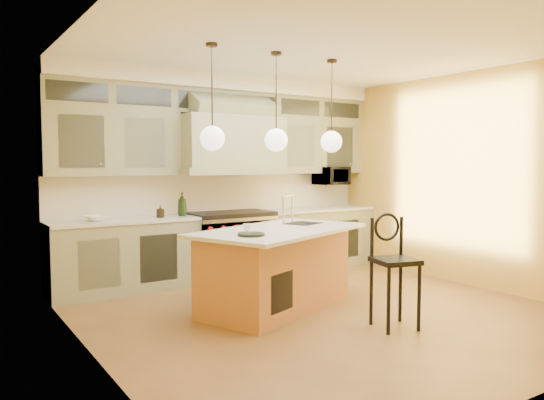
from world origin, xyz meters
TOP-DOWN VIEW (x-y plane):
  - floor at (0.00, 0.00)m, footprint 5.00×5.00m
  - ceiling at (0.00, 0.00)m, footprint 5.00×5.00m
  - wall_back at (0.00, 2.50)m, footprint 5.00×0.00m
  - wall_left at (-2.50, 0.00)m, footprint 0.00×5.00m
  - wall_right at (2.50, 0.00)m, footprint 0.00×5.00m
  - back_cabinetry at (0.00, 2.23)m, footprint 5.00×0.77m
  - range at (0.00, 2.14)m, footprint 1.20×0.74m
  - kitchen_island at (-0.32, 0.45)m, footprint 2.38×1.84m
  - counter_stool at (0.27, -0.80)m, footprint 0.49×0.49m
  - microwave at (1.95, 2.25)m, footprint 0.54×0.37m
  - oil_bottle_a at (-0.74, 2.15)m, footprint 0.14×0.14m
  - oil_bottle_b at (-1.08, 2.11)m, footprint 0.09×0.09m
  - fruit_bowl at (-1.89, 2.15)m, footprint 0.32×0.32m
  - cup at (-0.78, 0.33)m, footprint 0.11×0.11m
  - pendant_left at (-1.13, 0.45)m, footprint 0.26×0.26m
  - pendant_center at (-0.33, 0.45)m, footprint 0.26×0.26m
  - pendant_right at (0.47, 0.45)m, footprint 0.26×0.26m

SIDE VIEW (x-z plane):
  - floor at x=0.00m, z-range 0.00..0.00m
  - kitchen_island at x=-0.32m, z-range -0.20..1.15m
  - range at x=0.00m, z-range 0.01..0.97m
  - counter_stool at x=0.27m, z-range 0.08..1.23m
  - cup at x=-0.78m, z-range 0.92..1.01m
  - fruit_bowl at x=-1.89m, z-range 0.94..1.01m
  - oil_bottle_b at x=-1.08m, z-range 0.94..1.11m
  - oil_bottle_a at x=-0.74m, z-range 0.94..1.26m
  - back_cabinetry at x=0.00m, z-range -0.02..2.88m
  - microwave at x=1.95m, z-range 1.30..1.60m
  - wall_back at x=0.00m, z-range -1.05..3.95m
  - wall_left at x=-2.50m, z-range -1.05..3.95m
  - wall_right at x=2.50m, z-range -1.05..3.95m
  - pendant_left at x=-1.13m, z-range 1.39..2.50m
  - pendant_center at x=-0.33m, z-range 1.39..2.50m
  - pendant_right at x=0.47m, z-range 1.39..2.50m
  - ceiling at x=0.00m, z-range 2.90..2.90m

